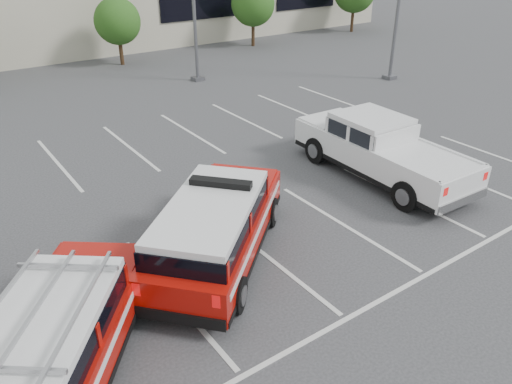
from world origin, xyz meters
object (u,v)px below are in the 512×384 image
Objects in this scene: white_pickup at (379,154)px; ladder_suv at (60,342)px; tree_mid_right at (119,23)px; fire_chief_suv at (217,232)px; tree_right at (254,5)px.

white_pickup is 11.56m from ladder_suv.
tree_mid_right is 25.26m from ladder_suv.
fire_chief_suv is 1.08× the size of ladder_suv.
tree_mid_right is 0.76× the size of ladder_suv.
fire_chief_suv is at bearing -127.10° from tree_right.
tree_mid_right is at bearing 94.27° from white_pickup.
white_pickup is (7.01, 1.06, -0.03)m from fire_chief_suv.
tree_right is 0.78× the size of fire_chief_suv.
tree_mid_right is at bearing 103.72° from ladder_suv.
white_pickup is 1.25× the size of ladder_suv.
tree_right is 0.67× the size of white_pickup.
tree_right reaches higher than ladder_suv.
tree_right is 22.41m from white_pickup.
tree_right is at bearing 101.11° from fire_chief_suv.
tree_right is at bearing 67.68° from white_pickup.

